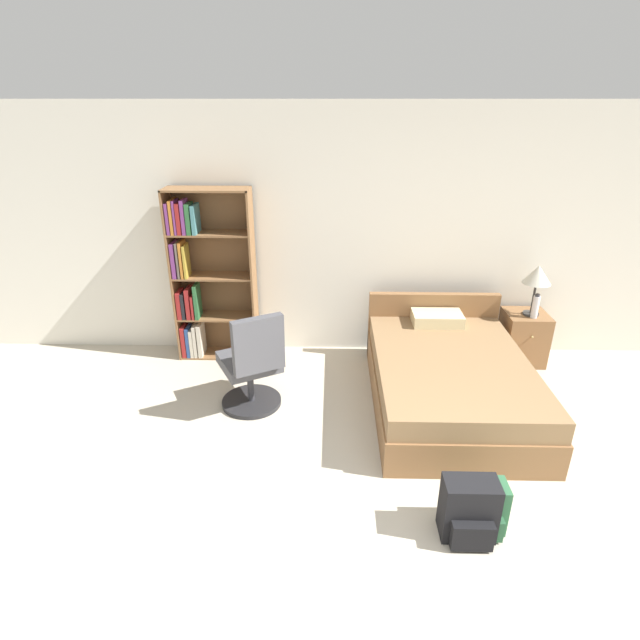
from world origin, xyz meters
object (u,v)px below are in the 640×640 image
(office_chair, at_px, (253,367))
(backpack_black, at_px, (469,511))
(nightstand, at_px, (523,337))
(backpack_green, at_px, (479,508))
(bed, at_px, (448,378))
(bookshelf, at_px, (203,278))
(water_bottle, at_px, (535,307))
(table_lamp, at_px, (537,276))

(office_chair, relative_size, backpack_black, 2.33)
(nightstand, relative_size, backpack_green, 1.57)
(nightstand, bearing_deg, backpack_black, -115.74)
(bed, xyz_separation_m, office_chair, (-1.77, -0.15, 0.18))
(backpack_black, bearing_deg, office_chair, 138.22)
(bookshelf, distance_m, nightstand, 3.44)
(backpack_green, distance_m, backpack_black, 0.11)
(bed, relative_size, office_chair, 2.01)
(nightstand, xyz_separation_m, backpack_green, (-1.07, -2.33, -0.11))
(nightstand, bearing_deg, backpack_green, -114.60)
(backpack_black, bearing_deg, nightstand, 64.26)
(nightstand, bearing_deg, bookshelf, 178.79)
(office_chair, distance_m, nightstand, 2.91)
(water_bottle, bearing_deg, nightstand, 103.19)
(backpack_green, bearing_deg, office_chair, 140.98)
(backpack_black, bearing_deg, backpack_green, 35.45)
(bed, relative_size, backpack_black, 4.67)
(table_lamp, relative_size, backpack_green, 1.51)
(bookshelf, relative_size, table_lamp, 3.41)
(bed, bearing_deg, nightstand, 40.73)
(bed, distance_m, water_bottle, 1.30)
(office_chair, distance_m, backpack_black, 2.13)
(table_lamp, bearing_deg, bed, -140.75)
(bookshelf, relative_size, bed, 0.92)
(bookshelf, distance_m, bed, 2.66)
(table_lamp, distance_m, backpack_green, 2.68)
(nightstand, height_order, backpack_black, nightstand)
(bookshelf, xyz_separation_m, nightstand, (3.39, -0.07, -0.61))
(bed, bearing_deg, backpack_green, -93.83)
(bookshelf, xyz_separation_m, water_bottle, (3.41, -0.18, -0.22))
(bed, distance_m, table_lamp, 1.46)
(bed, distance_m, backpack_black, 1.57)
(office_chair, xyz_separation_m, backpack_black, (1.58, -1.41, -0.24))
(bookshelf, distance_m, water_bottle, 3.42)
(bookshelf, relative_size, nightstand, 3.28)
(water_bottle, relative_size, backpack_black, 0.61)
(bookshelf, height_order, backpack_green, bookshelf)
(table_lamp, distance_m, backpack_black, 2.76)
(office_chair, xyz_separation_m, backpack_green, (1.67, -1.35, -0.27))
(bookshelf, distance_m, office_chair, 1.32)
(table_lamp, bearing_deg, water_bottle, -87.97)
(office_chair, bearing_deg, backpack_black, -41.78)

